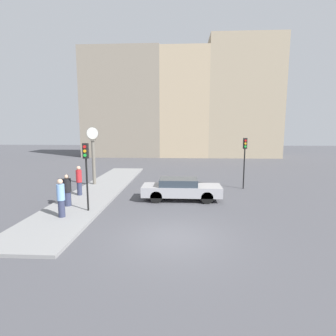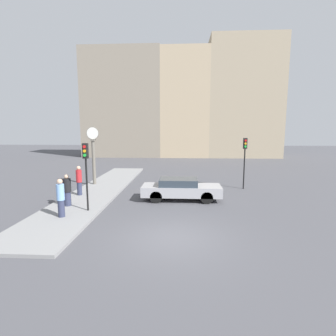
# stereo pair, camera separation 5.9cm
# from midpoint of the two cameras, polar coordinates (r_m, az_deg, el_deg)

# --- Properties ---
(ground_plane) EXTENTS (120.00, 120.00, 0.00)m
(ground_plane) POSITION_cam_midpoint_polar(r_m,az_deg,el_deg) (10.79, 1.08, -14.85)
(ground_plane) COLOR #47474C
(sidewalk_corner) EXTENTS (3.11, 19.38, 0.14)m
(sidewalk_corner) POSITION_cam_midpoint_polar(r_m,az_deg,el_deg) (18.98, -14.47, -4.60)
(sidewalk_corner) COLOR gray
(sidewalk_corner) RESTS_ON ground_plane
(building_row) EXTENTS (29.97, 5.00, 17.66)m
(building_row) POSITION_cam_midpoint_polar(r_m,az_deg,el_deg) (41.42, 3.26, 14.13)
(building_row) COLOR gray
(building_row) RESTS_ON ground_plane
(sedan_car) EXTENTS (4.74, 1.70, 1.32)m
(sedan_car) POSITION_cam_midpoint_polar(r_m,az_deg,el_deg) (15.91, 2.90, -4.53)
(sedan_car) COLOR #9E9EA3
(sedan_car) RESTS_ON ground_plane
(traffic_light_near) EXTENTS (0.26, 0.24, 3.45)m
(traffic_light_near) POSITION_cam_midpoint_polar(r_m,az_deg,el_deg) (13.70, -17.33, 1.14)
(traffic_light_near) COLOR black
(traffic_light_near) RESTS_ON sidewalk_corner
(traffic_light_far) EXTENTS (0.26, 0.24, 3.65)m
(traffic_light_far) POSITION_cam_midpoint_polar(r_m,az_deg,el_deg) (19.38, 16.47, 3.23)
(traffic_light_far) COLOR black
(traffic_light_far) RESTS_ON ground_plane
(street_clock) EXTENTS (0.93, 0.32, 4.30)m
(street_clock) POSITION_cam_midpoint_polar(r_m,az_deg,el_deg) (20.38, -15.84, 2.98)
(street_clock) COLOR #666056
(street_clock) RESTS_ON sidewalk_corner
(pedestrian_red_top) EXTENTS (0.35, 0.35, 1.85)m
(pedestrian_red_top) POSITION_cam_midpoint_polar(r_m,az_deg,el_deg) (17.41, -18.70, -2.57)
(pedestrian_red_top) COLOR #2D334C
(pedestrian_red_top) RESTS_ON sidewalk_corner
(pedestrian_blue_stripe) EXTENTS (0.36, 0.36, 1.84)m
(pedestrian_blue_stripe) POSITION_cam_midpoint_polar(r_m,az_deg,el_deg) (13.40, -22.21, -6.03)
(pedestrian_blue_stripe) COLOR #2D334C
(pedestrian_blue_stripe) RESTS_ON sidewalk_corner
(pedestrian_black_jacket) EXTENTS (0.42, 0.42, 1.72)m
(pedestrian_black_jacket) POSITION_cam_midpoint_polar(r_m,az_deg,el_deg) (15.23, -20.99, -4.58)
(pedestrian_black_jacket) COLOR #2D334C
(pedestrian_black_jacket) RESTS_ON sidewalk_corner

